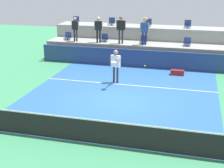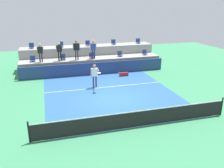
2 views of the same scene
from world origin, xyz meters
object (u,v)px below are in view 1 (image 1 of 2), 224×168
at_px(stadium_chair_upper_far_left, 76,21).
at_px(spectator_with_hat, 145,28).
at_px(spectator_in_white, 98,27).
at_px(equipment_bag, 177,73).
at_px(stadium_chair_lower_center, 144,40).
at_px(stadium_chair_upper_right, 188,25).
at_px(stadium_chair_upper_left, 112,22).
at_px(stadium_chair_upper_center, 148,23).
at_px(spectator_in_grey, 121,27).
at_px(tennis_player, 116,63).
at_px(stadium_chair_lower_far_left, 68,37).
at_px(tennis_ball, 145,66).
at_px(stadium_chair_lower_right, 187,42).
at_px(stadium_chair_lower_left, 104,38).
at_px(spectator_leaning_on_rail, 75,27).

distance_m(stadium_chair_upper_far_left, spectator_with_hat, 5.83).
relative_size(spectator_in_white, equipment_bag, 2.19).
relative_size(stadium_chair_lower_center, stadium_chair_upper_right, 1.00).
xyz_separation_m(stadium_chair_upper_left, stadium_chair_upper_center, (2.61, 0.00, 0.00)).
bearing_deg(spectator_in_grey, tennis_player, -80.40).
bearing_deg(stadium_chair_upper_left, stadium_chair_lower_center, -34.57).
xyz_separation_m(stadium_chair_upper_right, spectator_in_white, (-5.58, -2.18, -0.06)).
bearing_deg(stadium_chair_lower_far_left, stadium_chair_upper_center, 18.96).
bearing_deg(spectator_in_white, stadium_chair_upper_right, 21.37).
xyz_separation_m(stadium_chair_upper_center, stadium_chair_upper_right, (2.66, 0.00, 0.00)).
bearing_deg(tennis_player, tennis_ball, -24.92).
bearing_deg(spectator_with_hat, stadium_chair_upper_far_left, 157.99).
bearing_deg(stadium_chair_lower_center, stadium_chair_lower_right, 0.00).
xyz_separation_m(stadium_chair_lower_right, spectator_in_grey, (-4.18, -0.38, 0.87)).
distance_m(stadium_chair_upper_left, tennis_player, 6.82).
relative_size(stadium_chair_lower_center, spectator_with_hat, 0.30).
distance_m(stadium_chair_upper_far_left, equipment_bag, 9.02).
bearing_deg(stadium_chair_lower_left, stadium_chair_lower_center, 0.00).
relative_size(stadium_chair_upper_right, spectator_in_white, 0.31).
relative_size(stadium_chair_upper_left, tennis_player, 0.29).
xyz_separation_m(stadium_chair_lower_right, stadium_chair_upper_right, (-0.10, 1.80, 0.85)).
height_order(stadium_chair_lower_right, tennis_ball, stadium_chair_lower_right).
height_order(stadium_chair_lower_center, stadium_chair_upper_left, stadium_chair_upper_left).
bearing_deg(spectator_leaning_on_rail, stadium_chair_upper_right, 16.90).
relative_size(stadium_chair_lower_left, spectator_in_grey, 0.29).
bearing_deg(tennis_player, stadium_chair_upper_far_left, 125.54).
distance_m(spectator_in_grey, spectator_with_hat, 1.52).
distance_m(stadium_chair_upper_left, stadium_chair_upper_right, 5.27).
xyz_separation_m(stadium_chair_lower_center, spectator_with_hat, (0.09, -0.38, 0.84)).
relative_size(stadium_chair_lower_far_left, equipment_bag, 0.68).
height_order(stadium_chair_lower_center, spectator_with_hat, spectator_with_hat).
xyz_separation_m(stadium_chair_upper_left, tennis_ball, (3.58, -7.22, -1.04)).
bearing_deg(spectator_in_grey, stadium_chair_upper_right, 28.14).
bearing_deg(spectator_leaning_on_rail, stadium_chair_upper_left, 48.67).
height_order(stadium_chair_lower_left, spectator_leaning_on_rail, spectator_leaning_on_rail).
xyz_separation_m(stadium_chair_lower_right, spectator_leaning_on_rail, (-7.29, -0.38, 0.74)).
xyz_separation_m(stadium_chair_upper_center, tennis_player, (-0.70, -6.44, -1.21)).
relative_size(spectator_with_hat, tennis_ball, 25.32).
height_order(spectator_in_white, spectator_with_hat, spectator_with_hat).
relative_size(stadium_chair_upper_center, equipment_bag, 0.68).
bearing_deg(stadium_chair_upper_right, spectator_leaning_on_rail, -163.10).
relative_size(stadium_chair_lower_right, stadium_chair_upper_right, 1.00).
bearing_deg(stadium_chair_lower_right, tennis_player, -126.72).
bearing_deg(stadium_chair_lower_left, stadium_chair_upper_right, 18.80).
bearing_deg(spectator_with_hat, spectator_leaning_on_rail, 180.00).
bearing_deg(stadium_chair_upper_left, spectator_in_white, -98.25).
xyz_separation_m(spectator_leaning_on_rail, equipment_bag, (6.92, -1.98, -2.05)).
distance_m(stadium_chair_lower_left, spectator_in_white, 0.92).
height_order(stadium_chair_lower_left, stadium_chair_upper_right, stadium_chair_upper_right).
height_order(stadium_chair_lower_center, stadium_chair_lower_right, same).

